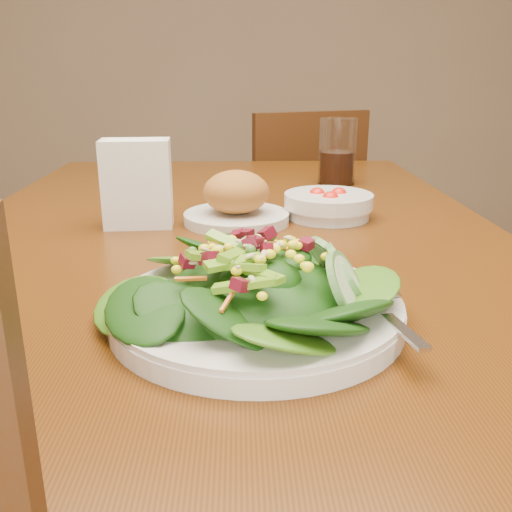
% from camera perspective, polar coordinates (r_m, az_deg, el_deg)
% --- Properties ---
extents(dining_table, '(0.90, 1.40, 0.75)m').
position_cam_1_polar(dining_table, '(0.97, -2.80, -2.94)').
color(dining_table, '#4F290A').
rests_on(dining_table, ground_plane).
extents(chair_far, '(0.51, 0.51, 0.87)m').
position_cam_1_polar(chair_far, '(1.97, 3.75, 2.47)').
color(chair_far, '#392010').
rests_on(chair_far, ground_plane).
extents(salad_plate, '(0.30, 0.30, 0.09)m').
position_cam_1_polar(salad_plate, '(0.58, 1.08, -3.62)').
color(salad_plate, silver).
rests_on(salad_plate, dining_table).
extents(bread_plate, '(0.18, 0.18, 0.09)m').
position_cam_1_polar(bread_plate, '(0.96, -1.99, 5.43)').
color(bread_plate, silver).
rests_on(bread_plate, dining_table).
extents(tomato_bowl, '(0.15, 0.15, 0.05)m').
position_cam_1_polar(tomato_bowl, '(1.00, 7.24, 5.09)').
color(tomato_bowl, silver).
rests_on(tomato_bowl, dining_table).
extents(drinking_glass, '(0.08, 0.08, 0.15)m').
position_cam_1_polar(drinking_glass, '(1.30, 8.11, 9.84)').
color(drinking_glass, silver).
rests_on(drinking_glass, dining_table).
extents(napkin_holder, '(0.11, 0.07, 0.14)m').
position_cam_1_polar(napkin_holder, '(0.95, -11.82, 7.33)').
color(napkin_holder, white).
rests_on(napkin_holder, dining_table).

